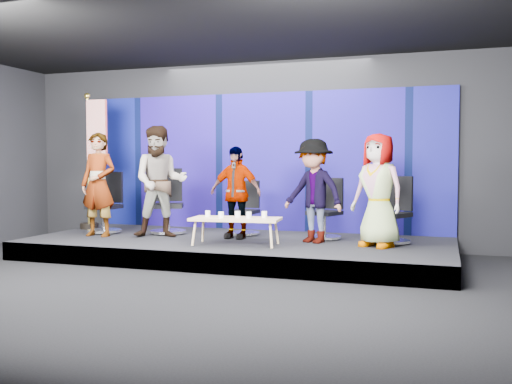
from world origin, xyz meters
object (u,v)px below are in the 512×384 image
Objects in this scene: mug_c at (238,214)px; mug_d at (249,215)px; panelist_a at (98,185)px; mug_e at (264,214)px; panelist_c at (235,192)px; panelist_e at (378,190)px; chair_a at (106,213)px; mug_b at (221,215)px; chair_c at (246,217)px; panelist_d at (314,191)px; flag_stand at (94,157)px; coffee_table at (236,220)px; chair_b at (168,212)px; chair_e at (394,221)px; chair_d at (326,219)px; mug_a at (208,214)px; panelist_b at (160,182)px.

mug_c and mug_d have the same top height.
panelist_a is 3.08m from mug_e.
panelist_c is 15.44× the size of mug_e.
panelist_c is 2.41m from panelist_e.
mug_b is (2.61, -0.83, 0.11)m from chair_a.
panelist_d reaches higher than chair_c.
flag_stand is at bearing 142.97° from chair_a.
panelist_c is 1.08× the size of coffee_table.
chair_b is at bearing 174.80° from panelist_c.
chair_e reaches higher than coffee_table.
chair_b is at bearing -153.68° from chair_d.
chair_b is (1.14, 0.24, 0.02)m from chair_a.
panelist_e is at bearing 4.38° from panelist_a.
chair_e is (3.98, 0.03, -0.04)m from chair_b.
chair_a is at bearing -175.76° from panelist_c.
chair_e is (1.23, 0.33, -0.48)m from panelist_d.
panelist_a reaches higher than mug_c.
panelist_a is 18.13× the size of mug_d.
panelist_a is at bearing -145.16° from chair_e.
mug_c is at bearing 41.62° from mug_b.
panelist_c is 1.37m from panelist_d.
panelist_e is at bearing -29.21° from chair_b.
chair_d is 2.02m from mug_a.
panelist_c reaches higher than chair_e.
chair_c is at bearing 9.10° from panelist_b.
mug_e is (3.22, -0.56, 0.11)m from chair_a.
panelist_b is 20.08× the size of mug_a.
panelist_e is 2.24m from coffee_table.
panelist_d is at bearing 30.36° from coffee_table.
panelist_d is at bearing -6.04° from flag_stand.
mug_d is (-0.88, -0.64, -0.36)m from panelist_d.
chair_e is at bearing 9.60° from panelist_a.
chair_d is 10.18× the size of mug_e.
chair_b is at bearing 37.37° from panelist_a.
panelist_e is at bearing -86.20° from chair_e.
panelist_b is 0.73× the size of flag_stand.
mug_a is at bearing -136.72° from panelist_d.
coffee_table is 0.50m from mug_a.
mug_b is (1.35, -0.57, -0.48)m from panelist_b.
panelist_c is 0.78m from mug_a.
panelist_d is at bearing -18.39° from panelist_b.
coffee_table is at bearing -140.33° from panelist_e.
panelist_d reaches higher than mug_a.
coffee_table is at bearing -130.95° from chair_e.
mug_e is (-1.90, -0.83, 0.13)m from chair_e.
coffee_table is 0.45m from mug_e.
mug_d is 3.82m from flag_stand.
chair_e is at bearing -22.18° from chair_b.
mug_a is at bearing -3.95° from panelist_a.
panelist_b is at bearing 165.89° from mug_c.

